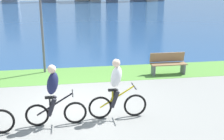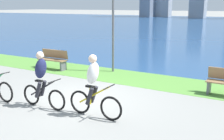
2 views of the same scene
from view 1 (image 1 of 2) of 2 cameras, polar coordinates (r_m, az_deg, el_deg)
name	(u,v)px [view 1 (image 1 of 2)]	position (r m, az deg, el deg)	size (l,w,h in m)	color
ground_plane	(74,106)	(8.95, -7.51, -7.20)	(300.00, 300.00, 0.00)	gray
grass_strip_bayside	(71,75)	(12.03, -8.12, -0.99)	(120.00, 2.27, 0.01)	#59933D
bay_water_surface	(65,10)	(46.39, -9.40, 11.74)	(300.00, 67.24, 0.00)	navy
cyclist_lead	(117,89)	(7.86, 0.93, -3.87)	(1.65, 0.52, 1.70)	black
cyclist_trailing	(54,96)	(7.60, -11.50, -5.02)	(1.61, 0.52, 1.66)	black
bench_far_along_path	(168,64)	(12.18, 11.09, 1.26)	(1.50, 0.47, 0.90)	olive
lamppost_tall	(41,8)	(12.19, -14.03, 11.88)	(0.28, 0.28, 4.17)	#595960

